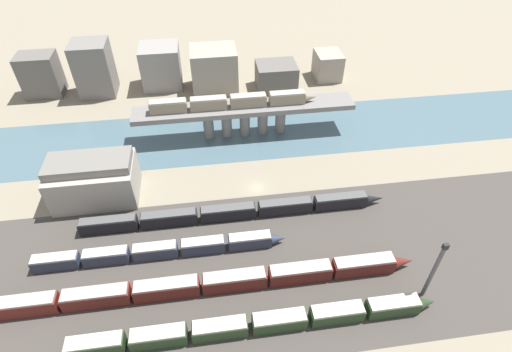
% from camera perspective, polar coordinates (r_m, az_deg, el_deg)
% --- Properties ---
extents(ground_plane, '(400.00, 400.00, 0.00)m').
position_cam_1_polar(ground_plane, '(103.36, 0.02, -1.73)').
color(ground_plane, gray).
extents(railbed_yard, '(280.00, 42.00, 0.01)m').
position_cam_1_polar(railbed_yard, '(87.55, 2.26, -12.39)').
color(railbed_yard, '#423D38').
rests_on(railbed_yard, ground).
extents(river_water, '(320.00, 27.02, 0.01)m').
position_cam_1_polar(river_water, '(122.39, -1.59, 6.09)').
color(river_water, '#47606B').
rests_on(river_water, ground).
extents(bridge, '(64.30, 8.06, 9.66)m').
position_cam_1_polar(bridge, '(118.32, -1.65, 8.99)').
color(bridge, slate).
rests_on(bridge, ground).
extents(train_on_bridge, '(48.07, 3.03, 3.54)m').
position_cam_1_polar(train_on_bridge, '(115.96, -3.25, 10.56)').
color(train_on_bridge, gray).
rests_on(train_on_bridge, bridge).
extents(train_yard_near, '(68.51, 3.00, 3.54)m').
position_cam_1_polar(train_yard_near, '(78.10, 0.16, -20.40)').
color(train_yard_near, '#23381E').
rests_on(train_yard_near, ground).
extents(train_yard_mid, '(97.87, 3.07, 3.96)m').
position_cam_1_polar(train_yard_mid, '(83.31, -11.57, -15.40)').
color(train_yard_mid, '#5B1E19').
rests_on(train_yard_mid, ground).
extents(train_yard_far, '(53.89, 2.68, 3.44)m').
position_cam_1_polar(train_yard_far, '(89.85, -13.46, -10.31)').
color(train_yard_far, '#2D384C').
rests_on(train_yard_far, ground).
extents(train_yard_outer, '(72.35, 2.61, 3.68)m').
position_cam_1_polar(train_yard_outer, '(94.90, -3.16, -5.18)').
color(train_yard_outer, black).
rests_on(train_yard_outer, ground).
extents(warehouse_building, '(20.13, 12.71, 11.74)m').
position_cam_1_polar(warehouse_building, '(105.23, -22.15, -0.45)').
color(warehouse_building, '#9E998E').
rests_on(warehouse_building, ground).
extents(signal_tower, '(1.00, 0.77, 15.57)m').
position_cam_1_polar(signal_tower, '(83.71, 24.05, -12.22)').
color(signal_tower, '#4C4C51').
rests_on(signal_tower, ground).
extents(city_block_far_left, '(12.09, 9.05, 14.32)m').
position_cam_1_polar(city_block_far_left, '(157.31, -28.37, 12.59)').
color(city_block_far_left, '#605B56').
rests_on(city_block_far_left, ground).
extents(city_block_left, '(11.83, 11.17, 18.02)m').
position_cam_1_polar(city_block_left, '(149.75, -22.11, 14.04)').
color(city_block_left, slate).
rests_on(city_block_left, ground).
extents(city_block_center, '(13.31, 12.35, 14.55)m').
position_cam_1_polar(city_block_center, '(148.72, -13.39, 15.01)').
color(city_block_center, gray).
rests_on(city_block_center, ground).
extents(city_block_right, '(15.54, 13.20, 14.49)m').
position_cam_1_polar(city_block_right, '(143.81, -5.99, 14.96)').
color(city_block_right, gray).
rests_on(city_block_right, ground).
extents(city_block_far_right, '(13.78, 11.22, 8.87)m').
position_cam_1_polar(city_block_far_right, '(144.81, 2.90, 14.08)').
color(city_block_far_right, '#605B56').
rests_on(city_block_far_right, ground).
extents(city_block_tall, '(9.11, 10.64, 9.52)m').
position_cam_1_polar(city_block_tall, '(153.62, 10.20, 15.30)').
color(city_block_tall, gray).
rests_on(city_block_tall, ground).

